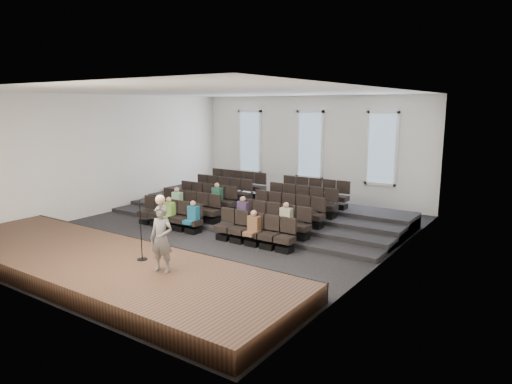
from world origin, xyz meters
TOP-DOWN VIEW (x-y plane):
  - ground at (0.00, 0.00)m, footprint 14.00×14.00m
  - ceiling at (0.00, 0.00)m, footprint 12.00×14.00m
  - wall_back at (0.00, 7.02)m, footprint 12.00×0.04m
  - wall_front at (0.00, -7.02)m, footprint 12.00×0.04m
  - wall_left at (-6.02, 0.00)m, footprint 0.04×14.00m
  - wall_right at (6.02, 0.00)m, footprint 0.04×14.00m
  - stage at (0.00, -5.10)m, footprint 11.80×3.60m
  - stage_lip at (0.00, -3.33)m, footprint 11.80×0.06m
  - risers at (0.00, 3.17)m, footprint 11.80×4.80m
  - seating_rows at (-0.00, 1.54)m, footprint 6.80×4.70m
  - windows at (0.00, 6.95)m, footprint 8.44×0.10m
  - audience at (-0.19, 0.15)m, footprint 5.45×2.64m
  - speaker at (2.18, -4.92)m, footprint 0.68×0.53m
  - mic_stand at (1.09, -4.61)m, footprint 0.27×0.27m

SIDE VIEW (x-z plane):
  - ground at x=0.00m, z-range 0.00..0.00m
  - risers at x=0.00m, z-range -0.10..0.50m
  - stage at x=0.00m, z-range 0.00..0.50m
  - stage_lip at x=0.00m, z-range -0.01..0.51m
  - seating_rows at x=0.00m, z-range -0.15..1.52m
  - audience at x=-0.19m, z-range 0.24..1.34m
  - mic_stand at x=1.09m, z-range 0.17..1.81m
  - speaker at x=2.18m, z-range 0.50..2.16m
  - wall_back at x=0.00m, z-range 0.00..5.00m
  - wall_front at x=0.00m, z-range 0.00..5.00m
  - wall_left at x=-6.02m, z-range 0.00..5.00m
  - wall_right at x=6.02m, z-range 0.00..5.00m
  - windows at x=0.00m, z-range 1.08..4.32m
  - ceiling at x=0.00m, z-range 5.00..5.02m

